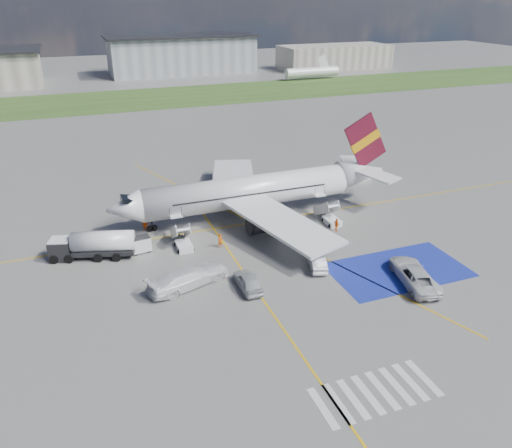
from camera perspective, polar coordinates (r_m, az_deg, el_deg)
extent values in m
plane|color=#60605E|center=(51.77, 4.26, -5.12)|extent=(400.00, 400.00, 0.00)
cube|color=#2D4C1E|center=(139.17, -12.74, 13.79)|extent=(400.00, 30.00, 0.01)
cube|color=gold|center=(61.58, -0.39, 0.15)|extent=(120.00, 0.20, 0.01)
cube|color=gold|center=(42.48, 3.73, -12.70)|extent=(0.20, 60.00, 0.01)
cube|color=gold|center=(61.58, -0.39, 0.15)|extent=(20.71, 56.45, 0.01)
cube|color=navy|center=(53.49, 15.91, -5.04)|extent=(14.00, 8.00, 0.01)
cube|color=silver|center=(36.82, 7.64, -20.14)|extent=(0.60, 4.00, 0.01)
cube|color=silver|center=(37.27, 9.37, -19.59)|extent=(0.60, 4.00, 0.01)
cube|color=silver|center=(37.76, 11.05, -19.03)|extent=(0.60, 4.00, 0.01)
cube|color=silver|center=(38.27, 12.67, -18.48)|extent=(0.60, 4.00, 0.01)
cube|color=silver|center=(38.82, 14.24, -17.93)|extent=(0.60, 4.00, 0.01)
cube|color=silver|center=(39.40, 15.75, -17.39)|extent=(0.60, 4.00, 0.01)
cube|color=silver|center=(40.00, 17.21, -16.84)|extent=(0.60, 4.00, 0.01)
cube|color=silver|center=(40.63, 18.62, -16.31)|extent=(0.60, 4.00, 0.01)
cube|color=gray|center=(180.81, -8.47, 18.55)|extent=(48.00, 18.00, 12.00)
cube|color=gray|center=(194.24, 8.94, 18.37)|extent=(40.00, 16.00, 8.00)
cylinder|color=white|center=(61.97, -1.04, 3.73)|extent=(26.00, 3.90, 3.90)
cone|color=white|center=(59.03, -14.88, 1.72)|extent=(4.00, 3.90, 3.90)
cube|color=black|center=(58.68, -14.41, 2.75)|extent=(1.67, 1.90, 0.82)
cone|color=white|center=(68.64, 11.85, 5.71)|extent=(6.50, 3.90, 3.90)
cube|color=white|center=(55.28, 2.93, 0.26)|extent=(9.86, 15.95, 1.40)
cube|color=white|center=(70.02, -2.63, 5.75)|extent=(9.86, 15.95, 1.40)
cylinder|color=#38383A|center=(57.94, 0.85, -0.01)|extent=(3.40, 2.10, 2.10)
cylinder|color=#38383A|center=(67.64, -2.64, 3.77)|extent=(3.40, 2.10, 2.10)
cube|color=#500D1C|center=(67.51, 12.40, 9.26)|extent=(6.62, 0.30, 7.45)
cube|color=orange|center=(67.51, 12.40, 9.26)|extent=(4.36, 0.40, 3.08)
cube|color=white|center=(66.23, 13.79, 5.44)|extent=(4.73, 5.95, 0.49)
cube|color=white|center=(71.29, 10.97, 7.11)|extent=(4.73, 5.95, 0.49)
cube|color=black|center=(60.13, -0.41, 3.40)|extent=(19.50, 0.04, 0.18)
cube|color=black|center=(63.57, -1.64, 4.62)|extent=(19.50, 0.04, 0.18)
cube|color=white|center=(56.75, -8.65, -0.82)|extent=(1.40, 3.73, 2.32)
cube|color=white|center=(58.00, -9.14, 0.88)|extent=(1.40, 1.00, 0.12)
cylinder|color=black|center=(57.67, -9.85, 1.27)|extent=(0.06, 0.06, 1.10)
cylinder|color=black|center=(57.91, -8.50, 1.48)|extent=(0.06, 0.06, 1.10)
cube|color=white|center=(55.84, -8.22, -2.51)|extent=(1.60, 2.40, 0.70)
cube|color=white|center=(62.67, 8.04, 1.80)|extent=(1.40, 3.73, 2.32)
cube|color=white|center=(63.81, 7.30, 3.30)|extent=(1.40, 1.00, 0.12)
cylinder|color=black|center=(63.30, 6.76, 3.68)|extent=(0.06, 0.06, 1.10)
cylinder|color=black|center=(63.93, 7.88, 3.84)|extent=(0.06, 0.06, 1.10)
cube|color=white|center=(61.85, 8.68, 0.31)|extent=(1.60, 2.40, 0.70)
cube|color=black|center=(56.91, -21.37, -2.71)|extent=(2.72, 2.72, 2.19)
cylinder|color=white|center=(55.37, -17.08, -1.88)|extent=(6.83, 3.93, 2.19)
cube|color=black|center=(55.85, -16.94, -2.88)|extent=(6.83, 3.93, 0.48)
cube|color=white|center=(55.83, -13.10, -2.29)|extent=(2.34, 1.59, 1.53)
cube|color=black|center=(55.46, -13.18, -1.54)|extent=(2.22, 1.47, 0.13)
cube|color=white|center=(77.56, 11.91, 5.32)|extent=(5.34, 2.69, 0.85)
cube|color=black|center=(78.18, 12.65, 5.99)|extent=(3.52, 1.92, 0.95)
imported|color=#A7AAAE|center=(48.02, -0.94, -6.55)|extent=(1.97, 4.74, 1.61)
imported|color=silver|center=(51.85, 6.96, -4.29)|extent=(2.65, 4.59, 1.43)
imported|color=silver|center=(51.24, 17.65, -5.24)|extent=(4.13, 6.53, 2.27)
imported|color=white|center=(48.65, -7.71, -5.74)|extent=(6.84, 4.41, 2.49)
imported|color=#E3550B|center=(55.56, -4.11, -1.91)|extent=(0.70, 0.58, 1.63)
imported|color=#EE580C|center=(60.53, -12.57, -0.10)|extent=(1.01, 0.99, 1.65)
imported|color=orange|center=(59.97, 9.20, -0.08)|extent=(0.46, 0.96, 1.59)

